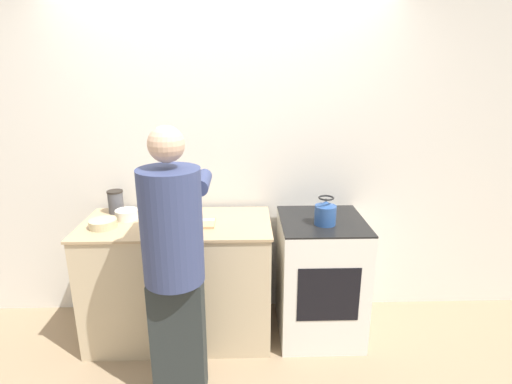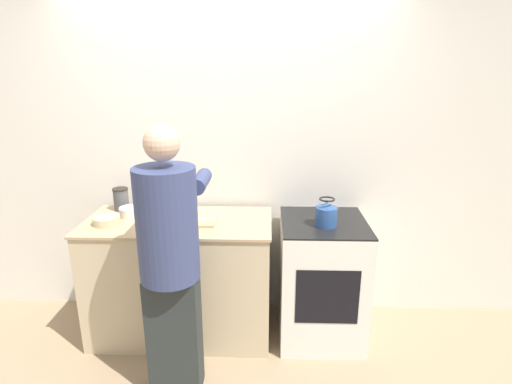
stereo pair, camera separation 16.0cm
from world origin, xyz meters
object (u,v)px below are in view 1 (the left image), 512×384
(knife, at_px, (198,220))
(canister_jar, at_px, (116,202))
(cutting_board, at_px, (193,223))
(person, at_px, (174,260))
(kettle, at_px, (325,213))
(bowl_prep, at_px, (127,214))
(oven, at_px, (320,277))

(knife, xyz_separation_m, canister_jar, (-0.64, 0.24, 0.07))
(canister_jar, bearing_deg, knife, -20.36)
(cutting_board, relative_size, knife, 1.36)
(cutting_board, bearing_deg, person, -94.22)
(cutting_board, distance_m, kettle, 0.93)
(person, bearing_deg, knife, 82.54)
(kettle, relative_size, bowl_prep, 1.25)
(oven, height_order, person, person)
(kettle, xyz_separation_m, bowl_prep, (-1.42, 0.16, -0.05))
(canister_jar, bearing_deg, kettle, -10.83)
(kettle, height_order, bowl_prep, kettle)
(canister_jar, bearing_deg, person, -54.69)
(knife, bearing_deg, canister_jar, 153.75)
(knife, bearing_deg, cutting_board, -156.99)
(bowl_prep, distance_m, canister_jar, 0.19)
(knife, relative_size, kettle, 1.14)
(knife, xyz_separation_m, kettle, (0.90, -0.06, 0.07))
(bowl_prep, bearing_deg, person, -55.70)
(person, xyz_separation_m, canister_jar, (-0.57, 0.80, 0.09))
(bowl_prep, bearing_deg, cutting_board, -13.45)
(cutting_board, xyz_separation_m, kettle, (0.93, -0.04, 0.08))
(person, bearing_deg, oven, 31.30)
(kettle, xyz_separation_m, canister_jar, (-1.54, 0.29, -0.00))
(knife, relative_size, bowl_prep, 1.43)
(person, distance_m, knife, 0.57)
(person, height_order, cutting_board, person)
(person, height_order, kettle, person)
(oven, relative_size, cutting_board, 2.95)
(cutting_board, bearing_deg, oven, 2.80)
(cutting_board, distance_m, knife, 0.04)
(bowl_prep, bearing_deg, kettle, -6.24)
(person, distance_m, bowl_prep, 0.80)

